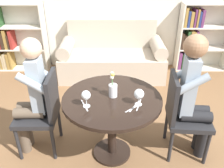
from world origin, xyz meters
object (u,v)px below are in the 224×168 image
chair_left (43,110)px  chair_right (182,113)px  bookshelf_right (197,37)px  wine_glass_right (139,94)px  flower_vase (113,88)px  couch (112,58)px  bookshelf_left (14,38)px  person_right (194,96)px  wine_glass_left (86,96)px  person_left (32,96)px

chair_left → chair_right: bearing=87.1°
bookshelf_right → chair_right: 2.28m
wine_glass_right → chair_right: bearing=19.6°
chair_right → flower_vase: bearing=96.5°
couch → chair_right: size_ratio=1.95×
wine_glass_right → bookshelf_left: bearing=130.8°
couch → person_right: (0.79, -1.88, 0.40)m
couch → wine_glass_right: 2.11m
chair_left → flower_vase: (0.72, -0.07, 0.31)m
chair_right → wine_glass_left: (-0.94, -0.20, 0.33)m
bookshelf_left → bookshelf_right: same height
chair_right → person_right: size_ratio=0.69×
chair_left → chair_right: 1.42m
couch → chair_right: bearing=-69.2°
chair_right → wine_glass_right: (-0.47, -0.17, 0.32)m
chair_right → person_left: (-1.51, 0.04, 0.17)m
bookshelf_left → chair_left: size_ratio=1.33×
couch → flower_vase: 1.96m
bookshelf_right → person_left: size_ratio=0.95×
couch → person_left: bearing=-113.7°
chair_right → bookshelf_left: bearing=53.5°
person_left → wine_glass_left: size_ratio=7.95×
person_left → flower_vase: 0.82m
couch → bookshelf_right: bookshelf_right is taller
chair_left → person_left: (-0.09, -0.00, 0.17)m
couch → flower_vase: (0.01, -1.89, 0.49)m
chair_left → person_right: size_ratio=0.69×
person_left → wine_glass_right: bearing=77.5°
bookshelf_right → person_right: bearing=-108.4°
chair_right → person_right: 0.23m
couch → person_left: size_ratio=1.39×
couch → wine_glass_left: couch is taller
couch → wine_glass_left: bearing=-96.3°
person_left → bookshelf_left: bearing=-156.6°
bookshelf_left → wine_glass_right: bearing=-49.2°
bookshelf_right → chair_left: bookshelf_right is taller
chair_right → flower_vase: flower_vase is taller
bookshelf_left → chair_left: bookshelf_left is taller
person_right → wine_glass_right: bearing=110.2°
bookshelf_right → wine_glass_left: (-1.73, -2.33, 0.22)m
person_left → flower_vase: bearing=84.1°
couch → person_left: person_left is taller
bookshelf_right → chair_right: bearing=-110.5°
couch → flower_vase: bearing=-89.8°
couch → wine_glass_left: (-0.23, -2.06, 0.51)m
couch → wine_glass_right: size_ratio=11.23×
chair_left → flower_vase: 0.78m
bookshelf_right → chair_left: 3.05m
bookshelf_right → chair_right: size_ratio=1.33×
wine_glass_left → flower_vase: bearing=36.3°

